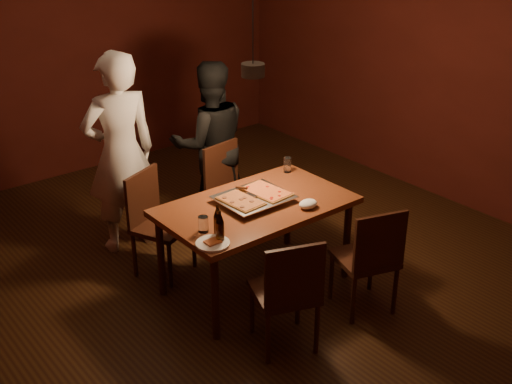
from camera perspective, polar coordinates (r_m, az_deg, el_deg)
room_shell at (r=5.02m, az=-0.26°, el=6.91°), size 6.00×6.00×6.00m
dining_table at (r=5.06m, az=0.00°, el=-1.78°), size 1.50×0.90×0.75m
chair_far_left at (r=5.41m, az=-9.07°, el=-1.90°), size 0.55×0.55×0.49m
chair_far_right at (r=5.92m, az=-2.39°, el=0.82°), size 0.48×0.48×0.49m
chair_near_left at (r=4.41m, az=2.93°, el=-8.32°), size 0.54×0.54×0.49m
chair_near_right at (r=4.87m, az=10.21°, el=-5.23°), size 0.53×0.53×0.49m
pizza_tray at (r=5.05m, az=-0.20°, el=-0.64°), size 0.55×0.45×0.05m
pizza_meat at (r=4.94m, az=-1.37°, el=-0.78°), size 0.25×0.37×0.02m
pizza_cheese at (r=5.10m, az=0.92°, el=0.07°), size 0.28×0.41×0.02m
spatula at (r=5.04m, az=-0.32°, el=-0.17°), size 0.12×0.25×0.04m
beer_bottle_a at (r=4.45m, az=-3.24°, el=-3.08°), size 0.06×0.06×0.23m
beer_bottle_b at (r=4.53m, az=-3.42°, el=-2.54°), size 0.06×0.06×0.23m
water_glass_left at (r=4.61m, az=-4.71°, el=-2.87°), size 0.08×0.08×0.12m
water_glass_right at (r=5.58m, az=2.81°, el=2.42°), size 0.07×0.07×0.13m
plate_slice at (r=4.46m, az=-3.87°, el=-4.57°), size 0.24×0.24×0.03m
napkin at (r=4.96m, az=4.66°, el=-1.06°), size 0.16×0.12×0.07m
diner_white at (r=5.71m, az=-11.96°, el=3.36°), size 0.70×0.50×1.81m
diner_dark at (r=6.14m, az=-4.09°, el=4.31°), size 0.94×0.84×1.59m
pendant_lamp at (r=4.92m, az=-0.27°, el=10.91°), size 0.18×0.18×1.10m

